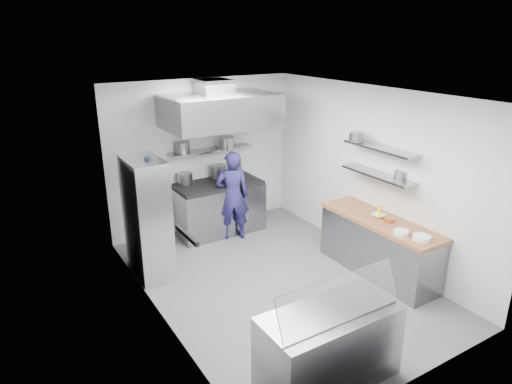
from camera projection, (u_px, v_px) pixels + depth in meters
floor at (277, 281)px, 6.91m from camera, size 5.00×5.00×0.00m
ceiling at (280, 94)px, 5.98m from camera, size 5.00×5.00×0.00m
wall_back at (203, 155)px, 8.46m from camera, size 3.60×2.80×0.02m
wall_front at (422, 268)px, 4.44m from camera, size 3.60×2.80×0.02m
wall_left at (156, 220)px, 5.56m from camera, size 2.80×5.00×0.02m
wall_right at (371, 174)px, 7.33m from camera, size 2.80×5.00×0.02m
gas_range at (219, 209)px, 8.50m from camera, size 1.60×0.80×0.90m
cooktop at (218, 184)px, 8.34m from camera, size 1.57×0.78×0.06m
stock_pot_left at (185, 178)px, 8.25m from camera, size 0.28×0.28×0.20m
stock_pot_mid at (217, 171)px, 8.62m from camera, size 0.34×0.34×0.24m
stock_pot_right at (235, 170)px, 8.84m from camera, size 0.28×0.28×0.16m
over_range_shelf at (211, 150)px, 8.34m from camera, size 1.60×0.30×0.04m
shelf_pot_a at (182, 147)px, 8.11m from camera, size 0.27×0.27×0.18m
shelf_pot_b at (226, 143)px, 8.31m from camera, size 0.29×0.29×0.22m
extractor_hood at (220, 111)px, 7.74m from camera, size 1.90×1.15×0.55m
hood_duct at (214, 87)px, 7.80m from camera, size 0.55×0.55×0.24m
red_firebox at (138, 165)px, 7.79m from camera, size 0.22×0.10×0.26m
chef at (233, 196)px, 8.10m from camera, size 0.69×0.57×1.63m
wire_rack at (147, 218)px, 6.85m from camera, size 0.50×0.90×1.85m
rack_bin_a at (154, 232)px, 6.68m from camera, size 0.18×0.22×0.20m
rack_bin_b at (140, 190)px, 6.91m from camera, size 0.15×0.19×0.17m
rack_jar at (148, 163)px, 6.50m from camera, size 0.10×0.10×0.18m
knife_strip at (187, 235)px, 4.80m from camera, size 0.04×0.55×0.05m
prep_counter_base at (378, 248)px, 7.02m from camera, size 0.62×2.00×0.84m
prep_counter_top at (381, 221)px, 6.87m from camera, size 0.65×2.04×0.06m
plate_stack_a at (422, 238)px, 6.18m from camera, size 0.24×0.24×0.06m
plate_stack_b at (401, 233)px, 6.34m from camera, size 0.21×0.21×0.06m
copper_pan at (389, 220)px, 6.76m from camera, size 0.15×0.15×0.06m
squeeze_bottle at (380, 212)px, 6.92m from camera, size 0.06×0.06×0.18m
mixing_bowl at (378, 216)px, 6.94m from camera, size 0.27×0.27×0.05m
wall_shelf_lower at (378, 175)px, 6.98m from camera, size 0.30×1.30×0.04m
wall_shelf_upper at (380, 148)px, 6.84m from camera, size 0.30×1.30×0.04m
shelf_pot_c at (401, 174)px, 6.78m from camera, size 0.21×0.21×0.10m
shelf_pot_d at (356, 137)px, 7.13m from camera, size 0.24×0.24×0.14m
display_case at (329, 347)px, 4.83m from camera, size 1.50×0.70×0.85m
display_glass at (340, 299)px, 4.51m from camera, size 1.47×0.19×0.42m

